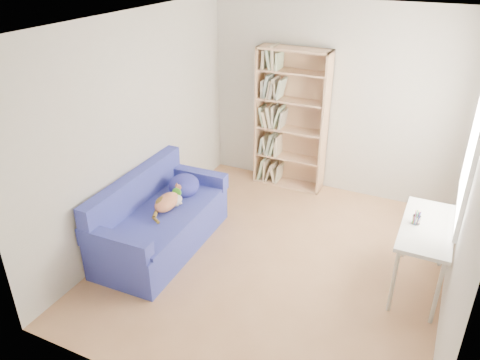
# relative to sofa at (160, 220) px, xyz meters

# --- Properties ---
(ground) EXTENTS (4.00, 4.00, 0.00)m
(ground) POSITION_rel_sofa_xyz_m (1.35, 0.27, -0.33)
(ground) COLOR #AE7A4E
(ground) RESTS_ON ground
(room_shell) EXTENTS (3.54, 4.04, 2.62)m
(room_shell) POSITION_rel_sofa_xyz_m (1.45, 0.31, 1.30)
(room_shell) COLOR silver
(room_shell) RESTS_ON ground
(sofa) EXTENTS (0.90, 1.80, 0.88)m
(sofa) POSITION_rel_sofa_xyz_m (0.00, 0.00, 0.00)
(sofa) COLOR navy
(sofa) RESTS_ON ground
(bookshelf) EXTENTS (1.00, 0.31, 1.99)m
(bookshelf) POSITION_rel_sofa_xyz_m (0.82, 2.10, 0.58)
(bookshelf) COLOR tan
(bookshelf) RESTS_ON ground
(desk) EXTENTS (0.49, 1.07, 0.75)m
(desk) POSITION_rel_sofa_xyz_m (2.83, 0.49, 0.33)
(desk) COLOR silver
(desk) RESTS_ON ground
(pen_cup) EXTENTS (0.08, 0.08, 0.15)m
(pen_cup) POSITION_rel_sofa_xyz_m (2.72, 0.48, 0.47)
(pen_cup) COLOR white
(pen_cup) RESTS_ON desk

